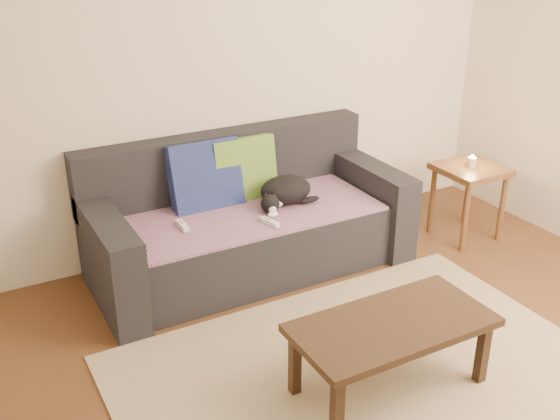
{
  "coord_description": "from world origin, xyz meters",
  "views": [
    {
      "loc": [
        -1.72,
        -2.03,
        2.2
      ],
      "look_at": [
        0.05,
        1.2,
        0.55
      ],
      "focal_mm": 42.0,
      "sensor_mm": 36.0,
      "label": 1
    }
  ],
  "objects_px": {
    "coffee_table": "(392,330)",
    "wii_remote_a": "(182,226)",
    "side_table": "(470,179)",
    "cat": "(285,191)",
    "wii_remote_b": "(270,222)",
    "sofa": "(247,224)"
  },
  "relations": [
    {
      "from": "wii_remote_a",
      "to": "side_table",
      "type": "bearing_deg",
      "value": -96.14
    },
    {
      "from": "sofa",
      "to": "wii_remote_b",
      "type": "relative_size",
      "value": 14.0
    },
    {
      "from": "cat",
      "to": "side_table",
      "type": "xyz_separation_m",
      "value": [
        1.38,
        -0.29,
        -0.07
      ]
    },
    {
      "from": "sofa",
      "to": "wii_remote_b",
      "type": "height_order",
      "value": "sofa"
    },
    {
      "from": "cat",
      "to": "coffee_table",
      "type": "bearing_deg",
      "value": -92.18
    },
    {
      "from": "sofa",
      "to": "side_table",
      "type": "relative_size",
      "value": 3.79
    },
    {
      "from": "cat",
      "to": "side_table",
      "type": "relative_size",
      "value": 0.79
    },
    {
      "from": "wii_remote_b",
      "to": "side_table",
      "type": "xyz_separation_m",
      "value": [
        1.62,
        -0.05,
        0.0
      ]
    },
    {
      "from": "cat",
      "to": "wii_remote_a",
      "type": "relative_size",
      "value": 2.92
    },
    {
      "from": "wii_remote_a",
      "to": "side_table",
      "type": "distance_m",
      "value": 2.14
    },
    {
      "from": "sofa",
      "to": "wii_remote_a",
      "type": "bearing_deg",
      "value": -168.17
    },
    {
      "from": "sofa",
      "to": "coffee_table",
      "type": "distance_m",
      "value": 1.51
    },
    {
      "from": "coffee_table",
      "to": "wii_remote_a",
      "type": "bearing_deg",
      "value": 111.29
    },
    {
      "from": "cat",
      "to": "wii_remote_b",
      "type": "xyz_separation_m",
      "value": [
        -0.24,
        -0.24,
        -0.08
      ]
    },
    {
      "from": "sofa",
      "to": "coffee_table",
      "type": "relative_size",
      "value": 2.1
    },
    {
      "from": "wii_remote_a",
      "to": "coffee_table",
      "type": "relative_size",
      "value": 0.15
    },
    {
      "from": "wii_remote_b",
      "to": "coffee_table",
      "type": "relative_size",
      "value": 0.15
    },
    {
      "from": "cat",
      "to": "coffee_table",
      "type": "xyz_separation_m",
      "value": [
        -0.19,
        -1.43,
        -0.18
      ]
    },
    {
      "from": "wii_remote_a",
      "to": "coffee_table",
      "type": "xyz_separation_m",
      "value": [
        0.55,
        -1.41,
        -0.11
      ]
    },
    {
      "from": "cat",
      "to": "side_table",
      "type": "height_order",
      "value": "cat"
    },
    {
      "from": "wii_remote_a",
      "to": "side_table",
      "type": "xyz_separation_m",
      "value": [
        2.12,
        -0.27,
        0.0
      ]
    },
    {
      "from": "wii_remote_b",
      "to": "coffee_table",
      "type": "bearing_deg",
      "value": 169.12
    }
  ]
}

